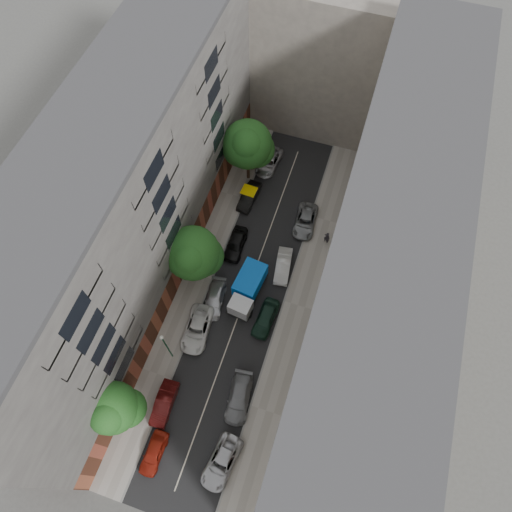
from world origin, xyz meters
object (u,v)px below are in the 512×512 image
at_px(tree_near, 114,410).
at_px(tree_far, 248,146).
at_px(tree_mid, 193,255).
at_px(tarp_truck, 247,288).
at_px(car_right_0, 222,462).
at_px(lamp_post, 166,345).
at_px(car_right_2, 266,318).
at_px(car_left_0, 154,453).
at_px(car_left_3, 215,299).
at_px(car_left_2, 197,329).
at_px(car_right_3, 283,266).
at_px(car_right_4, 305,221).
at_px(car_left_5, 249,196).
at_px(car_left_1, 164,403).
at_px(car_left_4, 236,244).
at_px(car_right_1, 239,398).
at_px(pedestrian, 327,237).
at_px(car_left_6, 269,162).

distance_m(tree_near, tree_far, 29.56).
distance_m(tree_mid, tree_far, 14.03).
bearing_deg(tree_near, tarp_truck, 67.05).
xyz_separation_m(car_right_0, lamp_post, (-7.89, 7.46, 3.23)).
xyz_separation_m(car_right_0, car_right_2, (-0.34, 13.81, 0.07)).
height_order(car_left_0, tree_mid, tree_mid).
xyz_separation_m(car_left_3, tree_far, (-1.70, 16.09, 5.15)).
bearing_deg(car_left_2, tree_near, -111.75).
bearing_deg(car_left_3, tree_near, -112.06).
bearing_deg(car_right_2, car_left_0, -106.56).
bearing_deg(car_right_0, tree_mid, 125.34).
relative_size(car_left_0, car_left_3, 0.86).
relative_size(tree_near, tree_far, 0.85).
relative_size(car_right_3, car_right_4, 0.89).
height_order(car_left_5, tree_mid, tree_mid).
height_order(tarp_truck, car_left_1, tarp_truck).
relative_size(car_left_4, car_right_4, 0.91).
relative_size(car_left_3, car_right_1, 0.92).
relative_size(car_left_5, car_right_2, 0.98).
height_order(car_right_0, pedestrian, pedestrian).
distance_m(car_right_3, lamp_post, 14.99).
distance_m(car_left_2, pedestrian, 17.08).
bearing_deg(tarp_truck, car_left_1, -99.43).
bearing_deg(car_left_1, car_right_4, 70.09).
height_order(car_right_4, pedestrian, pedestrian).
bearing_deg(car_right_0, lamp_post, 144.16).
bearing_deg(car_left_6, car_right_0, -74.54).
xyz_separation_m(car_left_2, car_right_4, (6.91, 15.60, -0.05)).
xyz_separation_m(car_right_2, car_right_4, (0.78, 12.40, -0.08)).
distance_m(car_left_0, tree_far, 31.92).
bearing_deg(tree_near, pedestrian, 61.94).
relative_size(car_right_3, tree_mid, 0.56).
height_order(tree_near, lamp_post, tree_near).
bearing_deg(car_left_2, tree_far, 88.58).
xyz_separation_m(car_left_3, car_right_2, (5.60, -0.40, 0.09)).
distance_m(lamp_post, pedestrian, 20.68).
relative_size(car_right_1, lamp_post, 0.82).
bearing_deg(car_left_6, pedestrian, -37.01).
bearing_deg(pedestrian, car_left_3, 67.03).
distance_m(tarp_truck, car_left_1, 13.57).
xyz_separation_m(tarp_truck, pedestrian, (6.26, 8.62, -0.42)).
bearing_deg(car_right_2, tree_near, -121.04).
distance_m(tarp_truck, car_left_3, 3.55).
distance_m(car_left_2, lamp_post, 4.70).
distance_m(car_left_5, car_right_3, 9.71).
bearing_deg(car_left_3, tarp_truck, 24.31).
relative_size(car_left_3, car_left_4, 1.03).
height_order(car_left_5, tree_near, tree_near).
xyz_separation_m(tree_far, pedestrian, (10.90, -5.66, -4.75)).
relative_size(car_left_1, car_left_6, 0.90).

